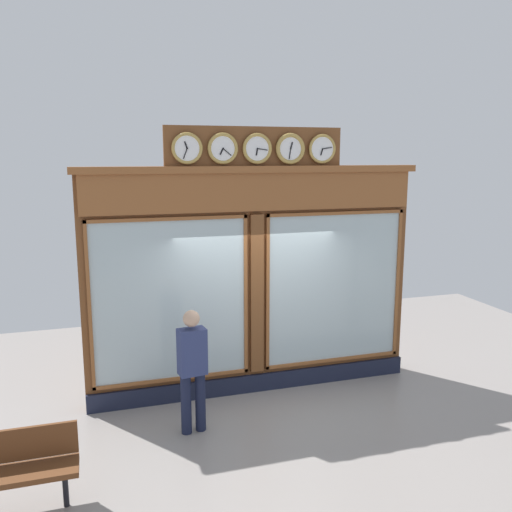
% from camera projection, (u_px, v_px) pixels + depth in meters
% --- Properties ---
extents(ground_plane, '(14.00, 14.00, 0.00)m').
position_uv_depth(ground_plane, '(332.00, 495.00, 5.88)').
color(ground_plane, gray).
extents(shop_facade, '(5.23, 0.42, 4.07)m').
position_uv_depth(shop_facade, '(254.00, 278.00, 8.30)').
color(shop_facade, brown).
rests_on(shop_facade, ground_plane).
extents(pedestrian, '(0.39, 0.27, 1.69)m').
position_uv_depth(pedestrian, '(192.00, 366.00, 7.08)').
color(pedestrian, '#191E38').
rests_on(pedestrian, ground_plane).
extents(street_bench, '(1.40, 0.40, 0.87)m').
position_uv_depth(street_bench, '(7.00, 467.00, 5.51)').
color(street_bench, '#5B3319').
rests_on(street_bench, ground_plane).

